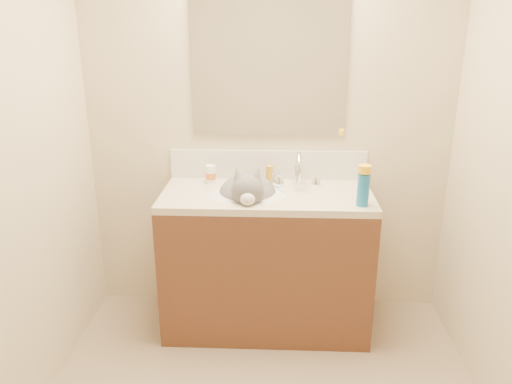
# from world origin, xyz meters

# --- Properties ---
(room_shell) EXTENTS (2.24, 2.54, 2.52)m
(room_shell) POSITION_xyz_m (0.00, 0.00, 1.49)
(room_shell) COLOR #C4B392
(room_shell) RESTS_ON ground
(vanity_cabinet) EXTENTS (1.20, 0.55, 0.82)m
(vanity_cabinet) POSITION_xyz_m (0.00, 0.97, 0.41)
(vanity_cabinet) COLOR #512D1B
(vanity_cabinet) RESTS_ON ground
(counter_slab) EXTENTS (1.20, 0.55, 0.04)m
(counter_slab) POSITION_xyz_m (0.00, 0.97, 0.84)
(counter_slab) COLOR beige
(counter_slab) RESTS_ON vanity_cabinet
(basin) EXTENTS (0.45, 0.36, 0.14)m
(basin) POSITION_xyz_m (-0.12, 0.94, 0.79)
(basin) COLOR silver
(basin) RESTS_ON vanity_cabinet
(faucet) EXTENTS (0.28, 0.20, 0.21)m
(faucet) POSITION_xyz_m (0.18, 1.11, 0.95)
(faucet) COLOR silver
(faucet) RESTS_ON counter_slab
(cat) EXTENTS (0.40, 0.48, 0.35)m
(cat) POSITION_xyz_m (-0.11, 0.97, 0.85)
(cat) COLOR #555355
(cat) RESTS_ON basin
(backsplash) EXTENTS (1.20, 0.02, 0.18)m
(backsplash) POSITION_xyz_m (0.00, 1.24, 0.95)
(backsplash) COLOR silver
(backsplash) RESTS_ON counter_slab
(mirror) EXTENTS (0.90, 0.02, 0.80)m
(mirror) POSITION_xyz_m (0.00, 1.24, 1.54)
(mirror) COLOR white
(mirror) RESTS_ON room_shell
(pill_bottle) EXTENTS (0.07, 0.07, 0.11)m
(pill_bottle) POSITION_xyz_m (-0.34, 1.14, 0.91)
(pill_bottle) COLOR white
(pill_bottle) RESTS_ON counter_slab
(pill_label) EXTENTS (0.07, 0.07, 0.04)m
(pill_label) POSITION_xyz_m (-0.34, 1.14, 0.91)
(pill_label) COLOR orange
(pill_label) RESTS_ON pill_bottle
(silver_jar) EXTENTS (0.07, 0.07, 0.07)m
(silver_jar) POSITION_xyz_m (0.02, 1.17, 0.89)
(silver_jar) COLOR #B7B7BC
(silver_jar) RESTS_ON counter_slab
(amber_bottle) EXTENTS (0.05, 0.05, 0.11)m
(amber_bottle) POSITION_xyz_m (0.01, 1.16, 0.91)
(amber_bottle) COLOR orange
(amber_bottle) RESTS_ON counter_slab
(toothbrush) EXTENTS (0.07, 0.14, 0.01)m
(toothbrush) POSITION_xyz_m (0.07, 1.05, 0.87)
(toothbrush) COLOR white
(toothbrush) RESTS_ON counter_slab
(toothbrush_head) EXTENTS (0.02, 0.03, 0.01)m
(toothbrush_head) POSITION_xyz_m (0.07, 1.05, 0.87)
(toothbrush_head) COLOR #68AEDE
(toothbrush_head) RESTS_ON counter_slab
(spray_can) EXTENTS (0.06, 0.06, 0.17)m
(spray_can) POSITION_xyz_m (0.51, 0.79, 0.95)
(spray_can) COLOR #1766A2
(spray_can) RESTS_ON counter_slab
(spray_cap) EXTENTS (0.07, 0.07, 0.04)m
(spray_cap) POSITION_xyz_m (0.51, 0.79, 1.06)
(spray_cap) COLOR yellow
(spray_cap) RESTS_ON spray_can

